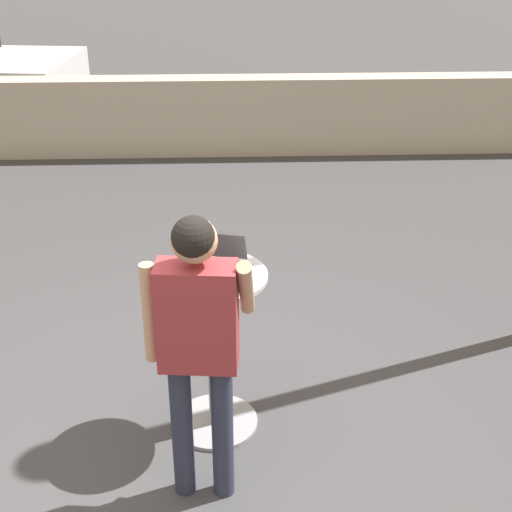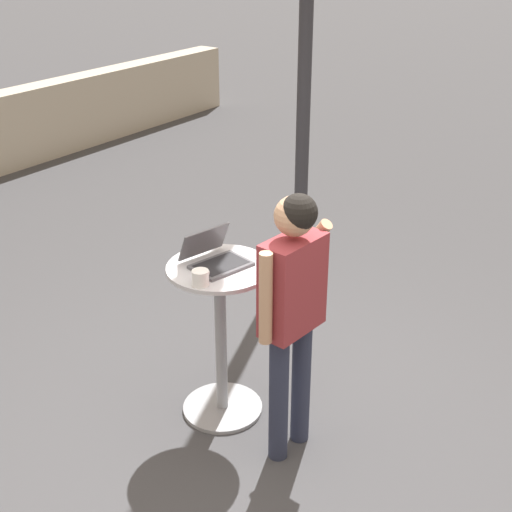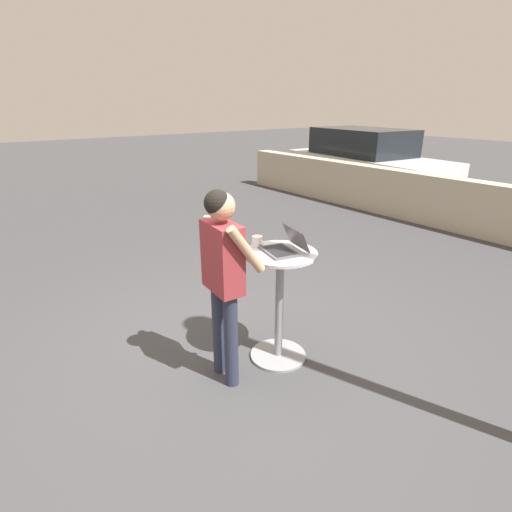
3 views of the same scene
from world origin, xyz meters
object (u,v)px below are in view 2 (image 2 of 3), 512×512
(cafe_table, at_px, (221,331))
(standing_person, at_px, (292,299))
(laptop, at_px, (215,257))
(coffee_mug, at_px, (200,278))

(cafe_table, height_order, standing_person, standing_person)
(cafe_table, bearing_deg, standing_person, -95.63)
(cafe_table, relative_size, laptop, 2.65)
(laptop, bearing_deg, cafe_table, -108.24)
(coffee_mug, bearing_deg, laptop, 20.53)
(laptop, relative_size, coffee_mug, 3.05)
(standing_person, bearing_deg, laptop, 83.56)
(standing_person, bearing_deg, coffee_mug, 111.18)
(coffee_mug, relative_size, standing_person, 0.08)
(laptop, bearing_deg, coffee_mug, -159.47)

